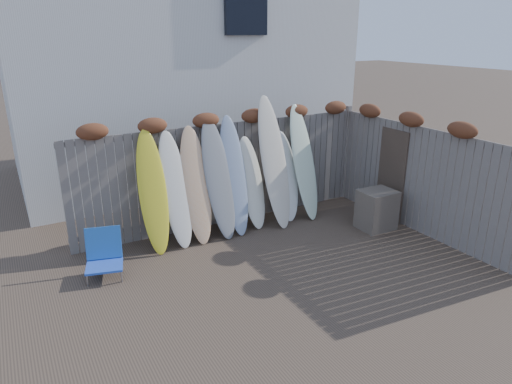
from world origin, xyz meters
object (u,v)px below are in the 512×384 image
beach_chair (104,254)px  surfboard_0 (153,192)px  wooden_crate (377,210)px  lattice_panel (383,171)px

beach_chair → surfboard_0: size_ratio=0.34×
wooden_crate → surfboard_0: size_ratio=0.35×
lattice_panel → beach_chair: bearing=-179.6°
surfboard_0 → beach_chair: bearing=-148.2°
beach_chair → surfboard_0: 1.31m
beach_chair → wooden_crate: wooden_crate is taller
beach_chair → lattice_panel: size_ratio=0.40×
wooden_crate → surfboard_0: (-3.99, 1.27, 0.66)m
surfboard_0 → lattice_panel: bearing=-3.5°
beach_chair → lattice_panel: lattice_panel is taller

